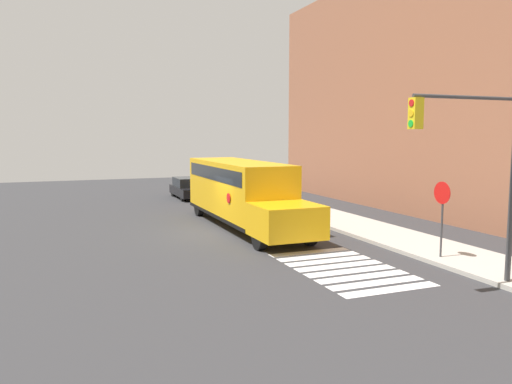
# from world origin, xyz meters

# --- Properties ---
(ground_plane) EXTENTS (60.00, 60.00, 0.00)m
(ground_plane) POSITION_xyz_m (0.00, 0.00, 0.00)
(ground_plane) COLOR #333335
(sidewalk_strip) EXTENTS (44.00, 3.00, 0.15)m
(sidewalk_strip) POSITION_xyz_m (0.00, 6.50, 0.07)
(sidewalk_strip) COLOR #B2ADA3
(sidewalk_strip) RESTS_ON ground
(building_backdrop) EXTENTS (32.00, 4.00, 13.92)m
(building_backdrop) POSITION_xyz_m (0.00, 13.00, 6.96)
(building_backdrop) COLOR #935B42
(building_backdrop) RESTS_ON ground
(crosswalk_stripes) EXTENTS (5.40, 3.20, 0.01)m
(crosswalk_stripes) POSITION_xyz_m (7.35, 2.00, 0.00)
(crosswalk_stripes) COLOR white
(crosswalk_stripes) RESTS_ON ground
(school_bus) EXTENTS (11.27, 2.57, 3.11)m
(school_bus) POSITION_xyz_m (-1.16, 1.47, 1.77)
(school_bus) COLOR #EAA80F
(school_bus) RESTS_ON ground
(parked_car) EXTENTS (4.42, 1.84, 1.42)m
(parked_car) POSITION_xyz_m (-12.67, 1.75, 0.70)
(parked_car) COLOR black
(parked_car) RESTS_ON ground
(stop_sign) EXTENTS (0.77, 0.10, 2.79)m
(stop_sign) POSITION_xyz_m (7.74, 5.61, 1.88)
(stop_sign) COLOR #38383A
(stop_sign) RESTS_ON ground
(traffic_light) EXTENTS (0.28, 3.74, 5.63)m
(traffic_light) POSITION_xyz_m (10.73, 4.22, 3.75)
(traffic_light) COLOR #38383A
(traffic_light) RESTS_ON ground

